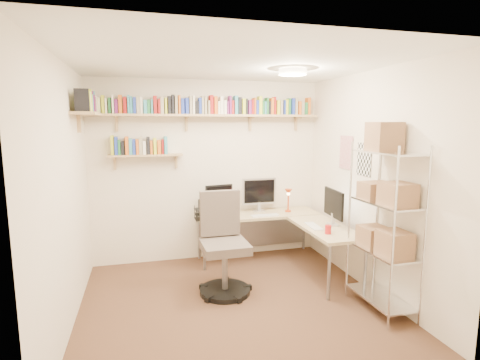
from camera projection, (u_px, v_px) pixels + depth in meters
name	position (u px, v px, depth m)	size (l,w,h in m)	color
ground	(235.00, 303.00, 4.02)	(3.20, 3.20, 0.00)	#49361F
room_shell	(235.00, 160.00, 3.79)	(3.24, 3.04, 2.52)	beige
wall_shelves	(180.00, 115.00, 4.85)	(3.12, 1.09, 0.80)	tan
corner_desk	(266.00, 218.00, 5.04)	(1.77, 1.72, 1.15)	beige
office_chair	(223.00, 251.00, 4.25)	(0.60, 0.61, 1.15)	black
wire_rack	(385.00, 203.00, 3.72)	(0.38, 0.75, 1.93)	silver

